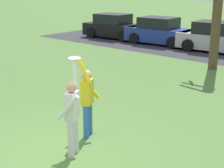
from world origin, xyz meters
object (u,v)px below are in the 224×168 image
at_px(person_catcher, 72,112).
at_px(parked_car_blue, 160,32).
at_px(person_defender, 87,98).
at_px(frisbee_disc, 74,58).
at_px(parked_car_black, 114,27).
at_px(parked_car_silver, 217,38).
at_px(bare_tree_tall, 216,4).

distance_m(person_catcher, parked_car_blue, 14.39).
xyz_separation_m(person_defender, frisbee_disc, (0.33, -0.68, 1.11)).
bearing_deg(person_catcher, parked_car_blue, 0.02).
bearing_deg(parked_car_black, parked_car_silver, -3.29).
height_order(person_catcher, frisbee_disc, frisbee_disc).
height_order(frisbee_disc, bare_tree_tall, bare_tree_tall).
relative_size(person_catcher, person_defender, 1.02).
xyz_separation_m(person_defender, parked_car_silver, (-2.28, 12.08, -0.25)).
bearing_deg(bare_tree_tall, person_defender, -84.74).
xyz_separation_m(parked_car_black, parked_car_blue, (3.56, 0.06, 0.00)).
bearing_deg(bare_tree_tall, parked_car_blue, 143.92).
xyz_separation_m(person_catcher, frisbee_disc, (-0.10, 0.20, 1.11)).
distance_m(person_catcher, frisbee_disc, 1.13).
bearing_deg(parked_car_silver, frisbee_disc, -82.46).
bearing_deg(person_catcher, person_defender, 0.00).
height_order(person_catcher, bare_tree_tall, bare_tree_tall).
bearing_deg(parked_car_silver, person_defender, -83.34).
distance_m(parked_car_silver, bare_tree_tall, 4.52).
height_order(person_catcher, parked_car_silver, person_catcher).
distance_m(frisbee_disc, parked_car_blue, 14.23).
distance_m(person_defender, frisbee_disc, 1.34).
bearing_deg(person_defender, frisbee_disc, 0.00).
bearing_deg(parked_car_blue, frisbee_disc, -67.97).
xyz_separation_m(person_catcher, parked_car_blue, (-6.32, 12.93, -0.25)).
height_order(frisbee_disc, parked_car_black, frisbee_disc).
distance_m(person_catcher, parked_car_silver, 13.24).
bearing_deg(person_defender, parked_car_black, -167.77).
xyz_separation_m(person_catcher, bare_tree_tall, (-1.19, 9.19, 1.75)).
relative_size(parked_car_silver, bare_tree_tall, 0.71).
height_order(person_defender, bare_tree_tall, bare_tree_tall).
distance_m(frisbee_disc, parked_car_black, 16.06).
bearing_deg(parked_car_silver, person_catcher, -82.22).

